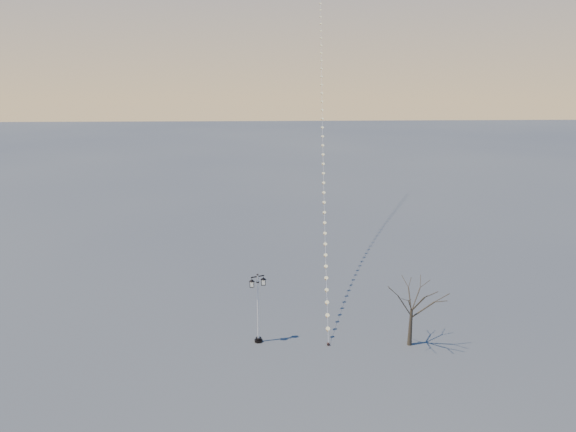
{
  "coord_description": "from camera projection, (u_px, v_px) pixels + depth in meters",
  "views": [
    {
      "loc": [
        -2.52,
        -29.24,
        16.29
      ],
      "look_at": [
        -0.99,
        6.5,
        6.67
      ],
      "focal_mm": 34.2,
      "sensor_mm": 36.0,
      "label": 1
    }
  ],
  "objects": [
    {
      "name": "street_lamp",
      "position": [
        258.0,
        305.0,
        33.19
      ],
      "size": [
        1.08,
        0.68,
        4.47
      ],
      "rotation": [
        0.0,
        0.0,
        0.4
      ],
      "color": "black",
      "rests_on": "ground"
    },
    {
      "name": "ground",
      "position": [
        309.0,
        352.0,
        32.54
      ],
      "size": [
        300.0,
        300.0,
        0.0
      ],
      "primitive_type": "plane",
      "color": "#484A48",
      "rests_on": "ground"
    },
    {
      "name": "kite_train",
      "position": [
        323.0,
        112.0,
        48.64
      ],
      "size": [
        3.56,
        38.87,
        25.49
      ],
      "rotation": [
        0.0,
        0.0,
        0.1
      ],
      "color": "black",
      "rests_on": "ground"
    },
    {
      "name": "bare_tree",
      "position": [
        412.0,
        299.0,
        32.69
      ],
      "size": [
        2.62,
        2.62,
        4.34
      ],
      "rotation": [
        0.0,
        0.0,
        -0.19
      ],
      "color": "#382F21",
      "rests_on": "ground"
    }
  ]
}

